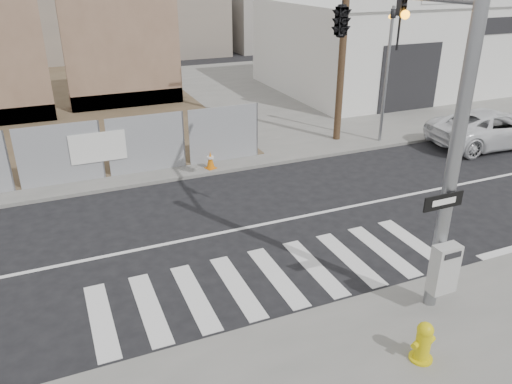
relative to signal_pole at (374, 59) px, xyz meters
name	(u,v)px	position (x,y,z in m)	size (l,w,h in m)	color
ground	(238,230)	(-2.49, 2.05, -4.78)	(100.00, 100.00, 0.00)	black
sidewalk_far	(139,107)	(-2.49, 16.05, -4.72)	(50.00, 20.00, 0.12)	slate
signal_pole	(374,59)	(0.00, 0.00, 0.00)	(0.96, 5.87, 7.00)	gray
far_signal_pole	(388,57)	(5.51, 6.65, -1.30)	(0.16, 0.20, 5.60)	gray
concrete_wall_right	(122,40)	(-2.99, 16.13, -1.40)	(5.50, 1.30, 8.00)	brown
auto_shop	(383,45)	(11.50, 15.01, -2.25)	(12.00, 10.20, 5.95)	silver
utility_pole_right	(345,8)	(4.01, 7.55, 0.42)	(1.60, 0.28, 10.00)	#4E3824
fire_hydrant	(423,342)	(-1.29, -4.02, -4.26)	(0.56, 0.56, 0.81)	#CFBC0B
suv	(492,128)	(9.48, 4.71, -4.05)	(2.41, 5.22, 1.45)	silver
traffic_cone_d	(210,160)	(-1.84, 6.42, -4.35)	(0.41, 0.41, 0.64)	orange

